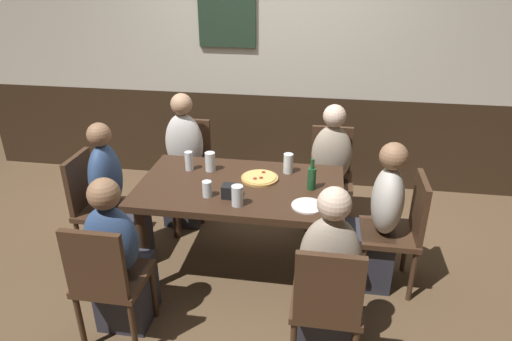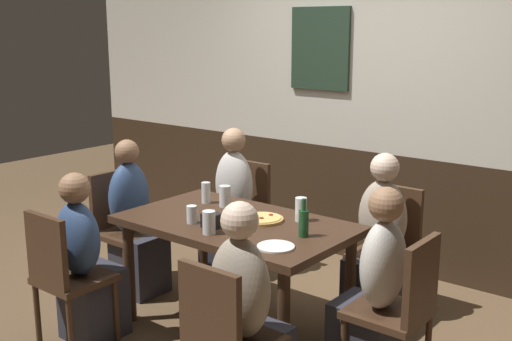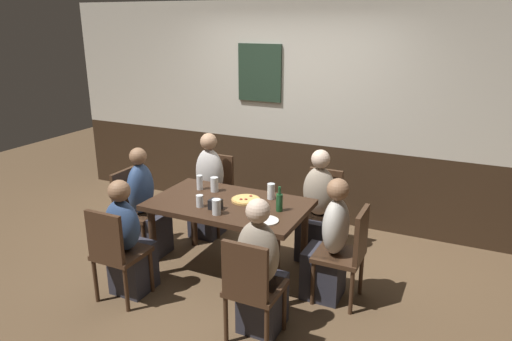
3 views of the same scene
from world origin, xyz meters
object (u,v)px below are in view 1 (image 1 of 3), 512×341
at_px(chair_left_near, 107,277).
at_px(person_right_near, 327,284).
at_px(beer_bottle_green, 312,178).
at_px(dining_table, 240,195).
at_px(person_head_west, 116,205).
at_px(person_left_near, 120,266).
at_px(person_right_far, 330,181).
at_px(condiment_caddy, 230,191).
at_px(chair_left_far, 190,162).
at_px(tumbler_water, 189,162).
at_px(person_left_far, 185,169).
at_px(pizza, 260,178).
at_px(person_head_east, 377,228).
at_px(chair_head_east, 401,227).
at_px(chair_right_near, 327,301).
at_px(pint_glass_pale, 207,190).
at_px(pint_glass_stout, 237,197).
at_px(plate_white_large, 308,206).
at_px(chair_right_far, 330,171).
at_px(chair_head_west, 96,202).
at_px(highball_clear, 288,164).
at_px(beer_glass_tall, 210,162).

height_order(chair_left_near, person_right_near, person_right_near).
bearing_deg(person_right_near, beer_bottle_green, 101.33).
distance_m(dining_table, person_head_west, 1.00).
relative_size(person_left_near, person_right_far, 0.95).
distance_m(beer_bottle_green, condiment_caddy, 0.58).
xyz_separation_m(chair_left_far, tumbler_water, (0.21, -0.67, 0.31)).
bearing_deg(person_head_west, person_left_far, 63.69).
bearing_deg(person_right_far, pizza, -131.87).
bearing_deg(condiment_caddy, person_head_east, 10.83).
distance_m(chair_head_east, chair_right_near, 0.99).
bearing_deg(chair_left_near, pint_glass_pale, 54.45).
height_order(chair_left_far, chair_right_near, same).
relative_size(person_right_near, condiment_caddy, 10.39).
relative_size(person_head_east, pint_glass_stout, 8.02).
xyz_separation_m(chair_head_east, condiment_caddy, (-1.18, -0.20, 0.29)).
height_order(person_left_near, tumbler_water, person_left_near).
bearing_deg(chair_left_far, person_right_far, -7.14).
xyz_separation_m(pizza, plate_white_large, (0.37, -0.35, -0.01)).
bearing_deg(chair_right_near, condiment_caddy, 135.98).
height_order(person_left_far, person_head_west, person_left_far).
xyz_separation_m(dining_table, chair_right_far, (0.65, 0.85, -0.15)).
relative_size(person_right_far, tumbler_water, 7.69).
bearing_deg(person_head_west, pint_glass_pale, -14.59).
distance_m(dining_table, person_head_east, 1.01).
distance_m(chair_right_far, pint_glass_pale, 1.38).
bearing_deg(chair_left_near, plate_white_large, 27.98).
bearing_deg(chair_right_far, chair_head_west, -154.69).
height_order(chair_head_east, person_right_near, person_right_near).
bearing_deg(dining_table, chair_right_near, -52.72).
distance_m(person_left_far, person_right_near, 1.89).
relative_size(dining_table, highball_clear, 9.68).
height_order(chair_head_east, condiment_caddy, chair_head_east).
relative_size(chair_left_near, tumbler_water, 5.91).
xyz_separation_m(pint_glass_pale, plate_white_large, (0.69, -0.04, -0.04)).
distance_m(person_head_east, pint_glass_pale, 1.24).
height_order(pizza, highball_clear, highball_clear).
distance_m(beer_glass_tall, tumbler_water, 0.16).
height_order(person_right_near, pint_glass_stout, person_right_near).
xyz_separation_m(chair_left_far, person_head_west, (-0.34, -0.85, -0.02)).
relative_size(chair_right_far, pint_glass_pale, 7.81).
relative_size(beer_bottle_green, plate_white_large, 1.08).
xyz_separation_m(dining_table, chair_head_east, (1.15, 0.00, -0.15)).
height_order(person_head_east, pint_glass_stout, person_head_east).
bearing_deg(chair_left_near, beer_glass_tall, 70.26).
bearing_deg(condiment_caddy, highball_clear, 52.07).
height_order(dining_table, highball_clear, highball_clear).
bearing_deg(beer_bottle_green, pizza, 166.32).
bearing_deg(person_left_far, chair_left_near, -90.00).
bearing_deg(beer_bottle_green, pint_glass_stout, -146.74).
bearing_deg(pint_glass_stout, chair_left_near, -140.99).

